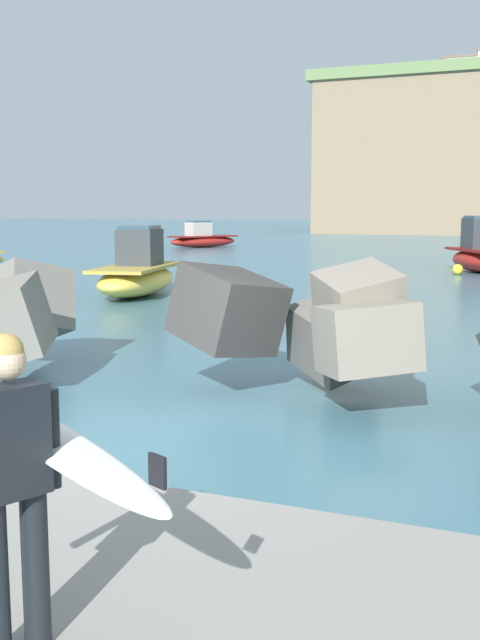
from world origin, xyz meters
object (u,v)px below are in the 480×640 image
(mooring_buoy_middle, at_px, (458,269))
(station_building_west, at_px, (473,74))
(surfer_with_board, at_px, (26,464))
(boat_far_left, at_px, (137,273))
(boat_mid_left, at_px, (202,239))

(mooring_buoy_middle, bearing_deg, station_building_west, 95.95)
(surfer_with_board, relative_size, station_building_west, 0.27)
(boat_far_left, bearing_deg, station_building_west, 89.62)
(boat_mid_left, bearing_deg, boat_far_left, -68.21)
(boat_mid_left, distance_m, boat_far_left, 31.66)
(boat_mid_left, bearing_deg, surfer_with_board, -65.57)
(boat_mid_left, bearing_deg, mooring_buoy_middle, -41.00)
(surfer_with_board, distance_m, boat_mid_left, 51.49)
(boat_far_left, bearing_deg, mooring_buoy_middle, 55.02)
(boat_mid_left, relative_size, boat_far_left, 1.09)
(station_building_west, bearing_deg, boat_far_left, -90.38)
(surfer_with_board, bearing_deg, mooring_buoy_middle, 92.33)
(mooring_buoy_middle, distance_m, station_building_west, 77.72)
(boat_mid_left, xyz_separation_m, station_building_west, (12.32, 57.16, 19.86))
(surfer_with_board, xyz_separation_m, boat_far_left, (-9.54, 17.48, -0.59))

